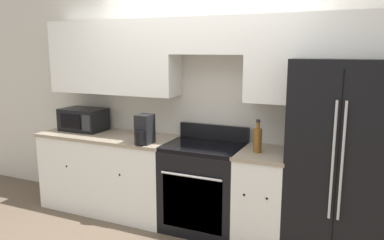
# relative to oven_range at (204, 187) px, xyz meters

# --- Properties ---
(ground_plane) EXTENTS (12.00, 12.00, 0.00)m
(ground_plane) POSITION_rel_oven_range_xyz_m (-0.13, -0.31, -0.46)
(ground_plane) COLOR brown
(wall_back) EXTENTS (8.00, 0.39, 2.60)m
(wall_back) POSITION_rel_oven_range_xyz_m (-0.14, 0.27, 1.05)
(wall_back) COLOR beige
(wall_back) RESTS_ON ground_plane
(lower_cabinets_left) EXTENTS (1.62, 0.64, 0.91)m
(lower_cabinets_left) POSITION_rel_oven_range_xyz_m (-1.19, -0.00, -0.00)
(lower_cabinets_left) COLOR white
(lower_cabinets_left) RESTS_ON ground_plane
(lower_cabinets_right) EXTENTS (0.49, 0.64, 0.91)m
(lower_cabinets_right) POSITION_rel_oven_range_xyz_m (0.63, -0.00, -0.00)
(lower_cabinets_right) COLOR white
(lower_cabinets_right) RESTS_ON ground_plane
(oven_range) EXTENTS (0.79, 0.65, 1.07)m
(oven_range) POSITION_rel_oven_range_xyz_m (0.00, 0.00, 0.00)
(oven_range) COLOR black
(oven_range) RESTS_ON ground_plane
(refrigerator) EXTENTS (0.86, 0.78, 1.79)m
(refrigerator) POSITION_rel_oven_range_xyz_m (1.29, 0.07, 0.44)
(refrigerator) COLOR black
(refrigerator) RESTS_ON ground_plane
(microwave) EXTENTS (0.52, 0.35, 0.27)m
(microwave) POSITION_rel_oven_range_xyz_m (-1.60, 0.07, 0.58)
(microwave) COLOR black
(microwave) RESTS_ON lower_cabinets_left
(bottle) EXTENTS (0.08, 0.08, 0.32)m
(bottle) POSITION_rel_oven_range_xyz_m (0.57, -0.05, 0.57)
(bottle) COLOR brown
(bottle) RESTS_ON lower_cabinets_right
(electric_kettle) EXTENTS (0.15, 0.24, 0.30)m
(electric_kettle) POSITION_rel_oven_range_xyz_m (-0.58, -0.21, 0.59)
(electric_kettle) COLOR black
(electric_kettle) RESTS_ON lower_cabinets_left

